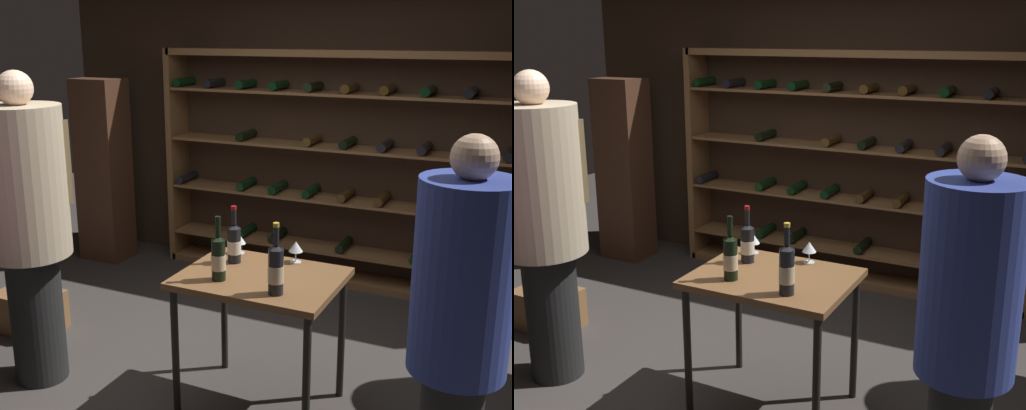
# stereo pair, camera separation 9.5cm
# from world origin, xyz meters

# --- Properties ---
(ground_plane) EXTENTS (10.26, 10.26, 0.00)m
(ground_plane) POSITION_xyz_m (0.00, 0.00, 0.00)
(ground_plane) COLOR #383330
(back_wall) EXTENTS (5.47, 0.10, 2.85)m
(back_wall) POSITION_xyz_m (0.00, 2.13, 1.43)
(back_wall) COLOR #3D2B1E
(back_wall) RESTS_ON ground
(wine_rack) EXTENTS (3.18, 0.32, 2.05)m
(wine_rack) POSITION_xyz_m (0.07, 1.92, 1.03)
(wine_rack) COLOR brown
(wine_rack) RESTS_ON ground
(tasting_table) EXTENTS (0.91, 0.70, 0.84)m
(tasting_table) POSITION_xyz_m (0.37, -0.18, 0.74)
(tasting_table) COLOR brown
(tasting_table) RESTS_ON ground
(person_guest_plum_blouse) EXTENTS (0.42, 0.42, 1.81)m
(person_guest_plum_blouse) POSITION_xyz_m (1.53, -0.67, 1.00)
(person_guest_plum_blouse) COLOR black
(person_guest_plum_blouse) RESTS_ON ground
(person_guest_blue_shirt) EXTENTS (0.51, 0.51, 1.98)m
(person_guest_blue_shirt) POSITION_xyz_m (-1.06, -0.50, 1.09)
(person_guest_blue_shirt) COLOR black
(person_guest_blue_shirt) RESTS_ON ground
(wine_crate) EXTENTS (0.48, 0.34, 0.30)m
(wine_crate) POSITION_xyz_m (-1.64, -0.01, 0.15)
(wine_crate) COLOR brown
(wine_crate) RESTS_ON ground
(display_cabinet) EXTENTS (0.44, 0.36, 1.77)m
(display_cabinet) POSITION_xyz_m (-2.13, 1.55, 0.89)
(display_cabinet) COLOR #4C2D1E
(display_cabinet) RESTS_ON ground
(wine_bottle_black_capsule) EXTENTS (0.08, 0.08, 0.37)m
(wine_bottle_black_capsule) POSITION_xyz_m (0.18, -0.34, 0.97)
(wine_bottle_black_capsule) COLOR black
(wine_bottle_black_capsule) RESTS_ON tasting_table
(wine_bottle_amber_reserve) EXTENTS (0.08, 0.08, 0.35)m
(wine_bottle_amber_reserve) POSITION_xyz_m (0.13, -0.06, 0.96)
(wine_bottle_amber_reserve) COLOR black
(wine_bottle_amber_reserve) RESTS_ON tasting_table
(wine_bottle_green_slim) EXTENTS (0.09, 0.09, 0.40)m
(wine_bottle_green_slim) POSITION_xyz_m (0.55, -0.39, 0.98)
(wine_bottle_green_slim) COLOR black
(wine_bottle_green_slim) RESTS_ON tasting_table
(wine_glass_stemmed_right) EXTENTS (0.08, 0.08, 0.13)m
(wine_glass_stemmed_right) POSITION_xyz_m (0.09, 0.10, 0.93)
(wine_glass_stemmed_right) COLOR silver
(wine_glass_stemmed_right) RESTS_ON tasting_table
(wine_glass_stemmed_center) EXTENTS (0.09, 0.09, 0.13)m
(wine_glass_stemmed_center) POSITION_xyz_m (0.47, 0.10, 0.94)
(wine_glass_stemmed_center) COLOR silver
(wine_glass_stemmed_center) RESTS_ON tasting_table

